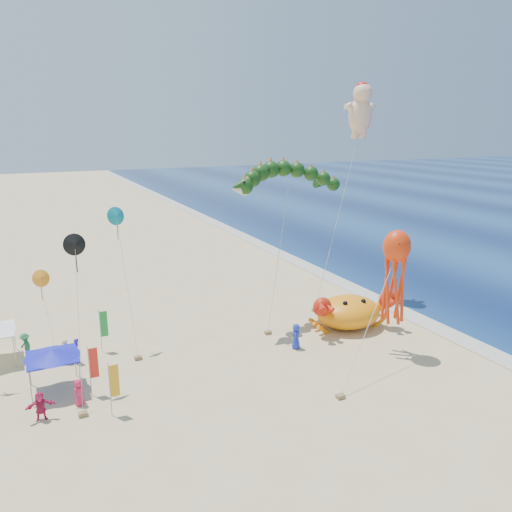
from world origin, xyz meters
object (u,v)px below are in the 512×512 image
at_px(dragon_kite, 287,182).
at_px(canopy_blue, 52,354).
at_px(cherub_kite, 361,109).
at_px(crab_inflatable, 349,311).
at_px(octopus_kite, 395,270).

height_order(dragon_kite, canopy_blue, dragon_kite).
bearing_deg(cherub_kite, crab_inflatable, -127.59).
distance_m(dragon_kite, canopy_blue, 21.41).
distance_m(crab_inflatable, cherub_kite, 18.04).
xyz_separation_m(crab_inflatable, octopus_kite, (-0.03, -4.99, 4.76)).
xyz_separation_m(crab_inflatable, dragon_kite, (-3.32, 4.66, 9.99)).
relative_size(cherub_kite, octopus_kite, 2.18).
bearing_deg(cherub_kite, octopus_kite, -114.28).
xyz_separation_m(dragon_kite, octopus_kite, (3.29, -9.65, -5.22)).
relative_size(crab_inflatable, canopy_blue, 2.22).
xyz_separation_m(crab_inflatable, cherub_kite, (5.36, 6.96, 15.76)).
bearing_deg(cherub_kite, dragon_kite, -165.17).
xyz_separation_m(cherub_kite, canopy_blue, (-27.45, -7.44, -14.70)).
bearing_deg(crab_inflatable, octopus_kite, -90.37).
bearing_deg(octopus_kite, canopy_blue, 168.43).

